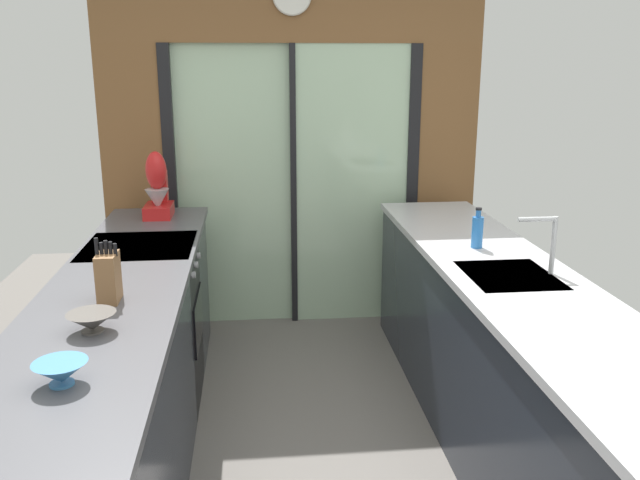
{
  "coord_description": "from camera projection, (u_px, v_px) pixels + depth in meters",
  "views": [
    {
      "loc": [
        -0.29,
        -2.29,
        1.88
      ],
      "look_at": [
        0.03,
        0.79,
        1.05
      ],
      "focal_mm": 37.28,
      "sensor_mm": 36.0,
      "label": 1
    }
  ],
  "objects": [
    {
      "name": "soap_bottle_far",
      "position": [
        477.0,
        231.0,
        3.52
      ],
      "size": [
        0.06,
        0.06,
        0.22
      ],
      "color": "#286BB7",
      "rests_on": "right_counter_run"
    },
    {
      "name": "sink_faucet",
      "position": [
        548.0,
        236.0,
        3.06
      ],
      "size": [
        0.19,
        0.02,
        0.27
      ],
      "color": "#B7BABC",
      "rests_on": "right_counter_run"
    },
    {
      "name": "mixing_bowl_far",
      "position": [
        92.0,
        322.0,
        2.43
      ],
      "size": [
        0.18,
        0.18,
        0.07
      ],
      "color": "#514C47",
      "rests_on": "left_counter_run"
    },
    {
      "name": "back_wall_unit",
      "position": [
        293.0,
        114.0,
        4.62
      ],
      "size": [
        2.64,
        0.12,
        2.7
      ],
      "color": "brown",
      "rests_on": "ground_plane"
    },
    {
      "name": "knife_block",
      "position": [
        108.0,
        277.0,
        2.72
      ],
      "size": [
        0.09,
        0.14,
        0.27
      ],
      "color": "brown",
      "rests_on": "left_counter_run"
    },
    {
      "name": "mixing_bowl_near",
      "position": [
        61.0,
        373.0,
        2.03
      ],
      "size": [
        0.17,
        0.17,
        0.08
      ],
      "color": "teal",
      "rests_on": "left_counter_run"
    },
    {
      "name": "right_counter_run",
      "position": [
        527.0,
        389.0,
        2.97
      ],
      "size": [
        0.62,
        3.8,
        0.92
      ],
      "color": "#1E232D",
      "rests_on": "ground_plane"
    },
    {
      "name": "oven_range",
      "position": [
        145.0,
        325.0,
        3.71
      ],
      "size": [
        0.6,
        0.6,
        0.92
      ],
      "color": "black",
      "rests_on": "ground_plane"
    },
    {
      "name": "stand_mixer",
      "position": [
        158.0,
        192.0,
        4.2
      ],
      "size": [
        0.17,
        0.27,
        0.42
      ],
      "color": "red",
      "rests_on": "left_counter_run"
    },
    {
      "name": "ground_plane",
      "position": [
        319.0,
        455.0,
        3.29
      ],
      "size": [
        5.04,
        7.6,
        0.02
      ],
      "primitive_type": "cube",
      "color": "slate"
    },
    {
      "name": "left_counter_run",
      "position": [
        102.0,
        431.0,
        2.63
      ],
      "size": [
        0.62,
        3.8,
        0.92
      ],
      "color": "#1E232D",
      "rests_on": "ground_plane"
    }
  ]
}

